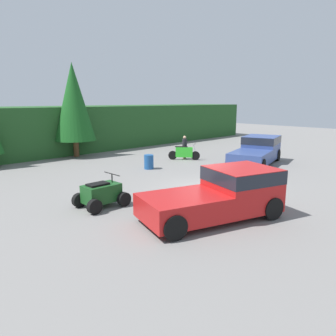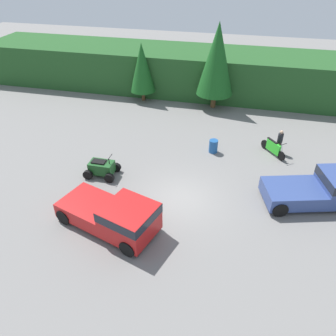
{
  "view_description": "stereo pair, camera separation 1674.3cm",
  "coord_description": "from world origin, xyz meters",
  "px_view_note": "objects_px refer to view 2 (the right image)",
  "views": [
    {
      "loc": [
        -11.91,
        -9.64,
        4.18
      ],
      "look_at": [
        -1.01,
        1.43,
        0.95
      ],
      "focal_mm": 35.0,
      "sensor_mm": 36.0,
      "label": 1
    },
    {
      "loc": [
        2.55,
        -13.59,
        11.65
      ],
      "look_at": [
        -1.01,
        1.43,
        0.95
      ],
      "focal_mm": 35.0,
      "sensor_mm": 36.0,
      "label": 2
    }
  ],
  "objects_px": {
    "dirt_bike": "(273,148)",
    "quad_atv": "(102,168)",
    "pickup_truck_second": "(327,188)",
    "steel_barrel": "(213,146)",
    "rider_person": "(280,141)",
    "pickup_truck_red": "(116,215)"
  },
  "relations": [
    {
      "from": "dirt_bike",
      "to": "quad_atv",
      "type": "bearing_deg",
      "value": -103.36
    },
    {
      "from": "pickup_truck_second",
      "to": "steel_barrel",
      "type": "height_order",
      "value": "pickup_truck_second"
    },
    {
      "from": "pickup_truck_second",
      "to": "rider_person",
      "type": "xyz_separation_m",
      "value": [
        -2.22,
        4.61,
        -0.02
      ]
    },
    {
      "from": "pickup_truck_red",
      "to": "dirt_bike",
      "type": "xyz_separation_m",
      "value": [
        7.58,
        8.89,
        -0.44
      ]
    },
    {
      "from": "pickup_truck_second",
      "to": "steel_barrel",
      "type": "distance_m",
      "value": 7.45
    },
    {
      "from": "pickup_truck_second",
      "to": "quad_atv",
      "type": "xyz_separation_m",
      "value": [
        -12.62,
        -0.47,
        -0.42
      ]
    },
    {
      "from": "pickup_truck_red",
      "to": "steel_barrel",
      "type": "distance_m",
      "value": 9.09
    },
    {
      "from": "pickup_truck_red",
      "to": "rider_person",
      "type": "bearing_deg",
      "value": 66.92
    },
    {
      "from": "pickup_truck_second",
      "to": "dirt_bike",
      "type": "height_order",
      "value": "pickup_truck_second"
    },
    {
      "from": "steel_barrel",
      "to": "pickup_truck_second",
      "type": "bearing_deg",
      "value": -30.07
    },
    {
      "from": "pickup_truck_red",
      "to": "steel_barrel",
      "type": "height_order",
      "value": "pickup_truck_red"
    },
    {
      "from": "dirt_bike",
      "to": "rider_person",
      "type": "relative_size",
      "value": 1.09
    },
    {
      "from": "dirt_bike",
      "to": "rider_person",
      "type": "bearing_deg",
      "value": 90.41
    },
    {
      "from": "dirt_bike",
      "to": "rider_person",
      "type": "distance_m",
      "value": 0.62
    },
    {
      "from": "pickup_truck_red",
      "to": "pickup_truck_second",
      "type": "relative_size",
      "value": 0.94
    },
    {
      "from": "quad_atv",
      "to": "pickup_truck_red",
      "type": "bearing_deg",
      "value": -58.61
    },
    {
      "from": "quad_atv",
      "to": "dirt_bike",
      "type": "bearing_deg",
      "value": 25.78
    },
    {
      "from": "quad_atv",
      "to": "steel_barrel",
      "type": "bearing_deg",
      "value": 34.43
    },
    {
      "from": "rider_person",
      "to": "steel_barrel",
      "type": "distance_m",
      "value": 4.33
    },
    {
      "from": "dirt_bike",
      "to": "rider_person",
      "type": "height_order",
      "value": "rider_person"
    },
    {
      "from": "pickup_truck_red",
      "to": "pickup_truck_second",
      "type": "distance_m",
      "value": 11.13
    },
    {
      "from": "pickup_truck_red",
      "to": "dirt_bike",
      "type": "bearing_deg",
      "value": 67.3
    }
  ]
}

